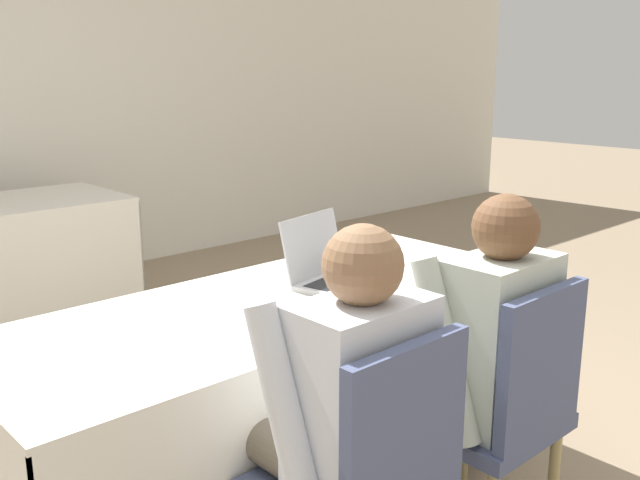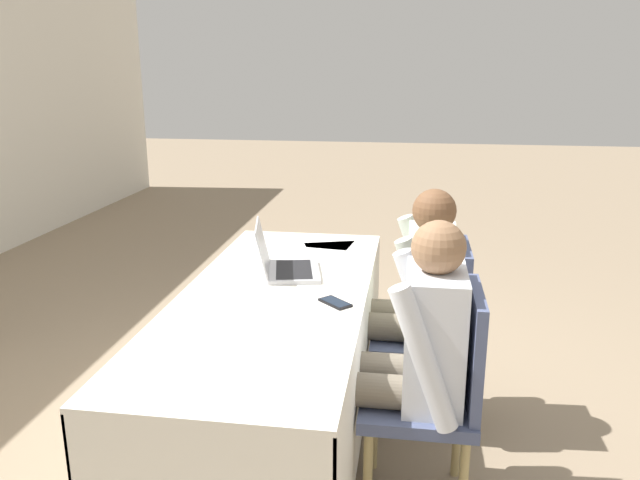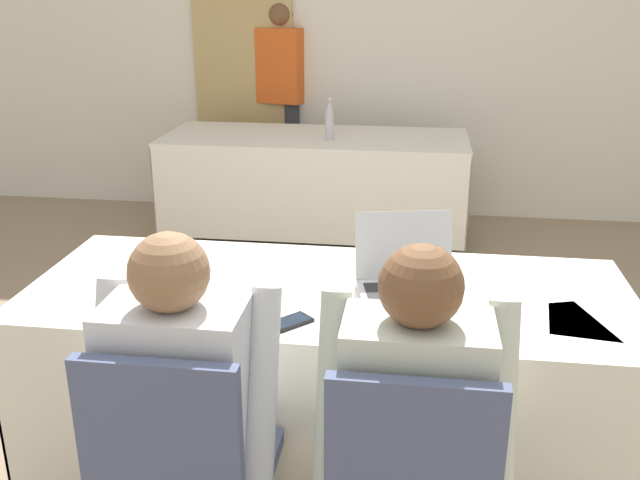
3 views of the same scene
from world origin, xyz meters
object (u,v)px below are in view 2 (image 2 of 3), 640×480
at_px(chair_near_right, 434,326).
at_px(person_white_shirt, 414,294).
at_px(laptop, 285,264).
at_px(cell_phone, 335,303).
at_px(chair_near_left, 438,388).
at_px(person_checkered_shirt, 413,349).

bearing_deg(chair_near_right, person_white_shirt, -90.00).
bearing_deg(laptop, cell_phone, -152.78).
relative_size(laptop, person_white_shirt, 0.33).
height_order(chair_near_left, chair_near_right, same).
xyz_separation_m(laptop, person_white_shirt, (0.03, -0.61, -0.13)).
relative_size(laptop, chair_near_right, 0.43).
bearing_deg(person_white_shirt, cell_phone, -40.11).
relative_size(person_checkered_shirt, person_white_shirt, 1.00).
xyz_separation_m(laptop, chair_near_left, (-0.57, -0.72, -0.29)).
bearing_deg(person_checkered_shirt, person_white_shirt, -180.00).
height_order(cell_phone, person_white_shirt, person_white_shirt).
bearing_deg(chair_near_left, laptop, -128.44).
bearing_deg(person_checkered_shirt, laptop, -132.84).
bearing_deg(chair_near_right, chair_near_left, 0.00).
bearing_deg(laptop, chair_near_right, -99.33).
relative_size(chair_near_left, chair_near_right, 1.00).
distance_m(chair_near_left, person_checkered_shirt, 0.19).
bearing_deg(person_checkered_shirt, chair_near_right, 170.26).
height_order(laptop, person_checkered_shirt, person_checkered_shirt).
height_order(chair_near_left, person_checkered_shirt, person_checkered_shirt).
relative_size(cell_phone, person_white_shirt, 0.13).
distance_m(chair_near_right, person_white_shirt, 0.19).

